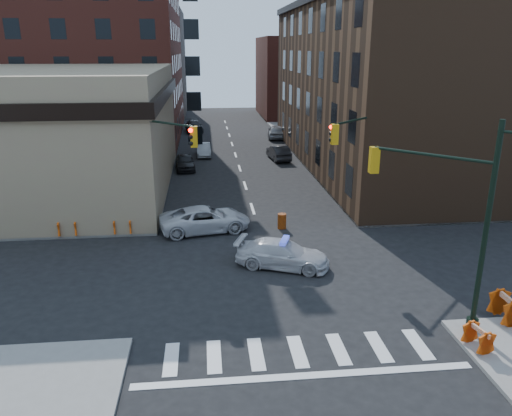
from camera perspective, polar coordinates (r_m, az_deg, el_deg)
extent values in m
plane|color=black|center=(24.57, 1.87, -7.25)|extent=(140.00, 140.00, 0.00)
cube|color=gray|center=(59.20, -25.63, 6.04)|extent=(34.00, 54.50, 0.15)
cube|color=gray|center=(61.55, 19.40, 7.17)|extent=(34.00, 54.50, 0.15)
cube|color=#8A735A|center=(41.39, -25.76, 7.88)|extent=(22.00, 22.00, 9.00)
cube|color=maroon|center=(63.94, -20.97, 18.16)|extent=(25.00, 25.00, 24.00)
cube|color=#472D1C|center=(47.47, 14.28, 13.19)|extent=(14.00, 34.00, 14.00)
cube|color=brown|center=(85.05, -15.24, 15.62)|extent=(20.00, 18.00, 16.00)
cube|color=maroon|center=(81.96, 6.32, 14.65)|extent=(16.00, 16.00, 12.00)
cylinder|color=black|center=(19.61, 24.78, -2.50)|extent=(0.20, 0.20, 8.00)
cylinder|color=black|center=(21.11, 23.44, -12.10)|extent=(0.44, 0.44, 0.50)
cylinder|color=black|center=(19.57, 19.39, 5.74)|extent=(3.27, 3.27, 0.12)
cube|color=#BF8C0C|center=(20.52, 13.35, 5.36)|extent=(0.35, 0.35, 1.05)
sphere|color=#FF0C05|center=(20.64, 13.69, 6.40)|extent=(0.22, 0.22, 0.22)
sphere|color=black|center=(20.71, 13.63, 5.51)|extent=(0.22, 0.22, 0.22)
sphere|color=black|center=(20.78, 13.56, 4.62)|extent=(0.22, 0.22, 0.22)
cylinder|color=black|center=(29.25, -13.13, 5.01)|extent=(0.20, 0.20, 8.00)
cylinder|color=black|center=(30.28, -12.63, -1.92)|extent=(0.44, 0.44, 0.50)
cylinder|color=black|center=(27.09, -10.51, 9.56)|extent=(3.27, 3.27, 0.12)
cube|color=#BF8C0C|center=(25.51, -7.10, 8.08)|extent=(0.35, 0.35, 1.05)
sphere|color=#FF0C05|center=(25.31, -7.50, 8.79)|extent=(0.22, 0.22, 0.22)
sphere|color=black|center=(25.36, -7.47, 8.06)|extent=(0.22, 0.22, 0.22)
sphere|color=black|center=(25.42, -7.44, 7.33)|extent=(0.22, 0.22, 0.22)
cylinder|color=black|center=(30.66, 13.09, 5.59)|extent=(0.20, 0.20, 8.00)
cylinder|color=black|center=(31.64, 12.62, -1.06)|extent=(0.44, 0.44, 0.50)
cylinder|color=black|center=(28.25, 11.38, 9.84)|extent=(3.27, 3.27, 0.12)
cube|color=#BF8C0C|center=(26.38, 8.98, 8.32)|extent=(0.35, 0.35, 1.05)
sphere|color=#FF0C05|center=(26.43, 8.60, 9.13)|extent=(0.22, 0.22, 0.22)
sphere|color=black|center=(26.48, 8.57, 8.42)|extent=(0.22, 0.22, 0.22)
sphere|color=black|center=(26.54, 8.53, 7.72)|extent=(0.22, 0.22, 0.22)
cylinder|color=black|center=(50.00, 6.45, 7.40)|extent=(0.24, 0.24, 2.60)
sphere|color=#904E14|center=(49.67, 6.53, 9.73)|extent=(3.00, 3.00, 3.00)
cylinder|color=black|center=(57.72, 4.77, 8.85)|extent=(0.24, 0.24, 2.60)
sphere|color=#904E14|center=(57.44, 4.82, 10.87)|extent=(3.00, 3.00, 3.00)
imported|color=silver|center=(24.83, 3.05, -5.28)|extent=(5.01, 3.39, 1.35)
imported|color=silver|center=(29.67, -5.82, -1.28)|extent=(5.70, 3.43, 1.48)
imported|color=black|center=(45.12, -8.11, 5.23)|extent=(1.99, 4.24, 1.40)
imported|color=#92969A|center=(50.73, -6.01, 6.64)|extent=(1.48, 3.93, 1.28)
imported|color=black|center=(65.87, -7.09, 9.25)|extent=(2.59, 5.17, 1.44)
imported|color=black|center=(48.71, 2.60, 6.34)|extent=(1.99, 4.49, 1.43)
imported|color=gray|center=(60.64, 2.31, 8.72)|extent=(2.37, 4.92, 1.62)
imported|color=black|center=(29.86, -14.00, -0.88)|extent=(0.83, 0.75, 1.90)
imported|color=black|center=(33.54, -20.71, 0.56)|extent=(1.18, 1.11, 1.93)
imported|color=#212832|center=(31.17, -24.16, -1.23)|extent=(1.14, 0.97, 1.83)
cylinder|color=#CF4B09|center=(30.08, 2.98, -1.50)|extent=(0.59, 0.59, 0.92)
cylinder|color=#BF3709|center=(30.91, -7.64, -1.04)|extent=(0.65, 0.65, 0.99)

